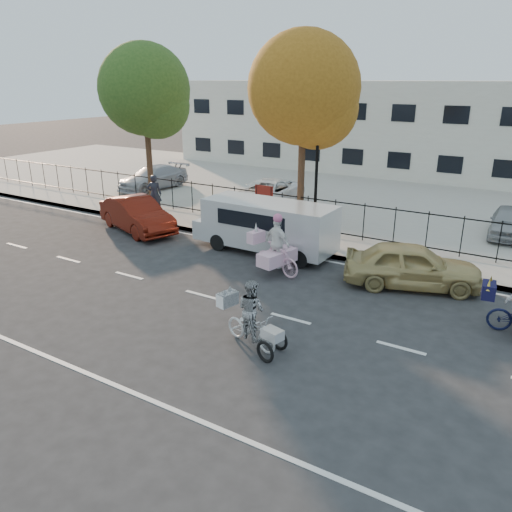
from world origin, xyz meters
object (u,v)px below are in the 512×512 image
Objects in this scene: red_sedan at (137,215)px; pedestrian at (154,194)px; zebra_trike at (251,321)px; gold_sedan at (412,265)px; lamppost at (317,162)px; white_van at (267,225)px; lot_car_d at (509,222)px; lot_car_a at (153,178)px; lot_car_b at (266,194)px; unicorn_bike at (276,252)px.

pedestrian reaches higher than red_sedan.
gold_sedan is at bearing -7.87° from zebra_trike.
white_van is at bearing -109.77° from lamppost.
pedestrian is at bearing -165.57° from lot_car_d.
white_van is at bearing -66.05° from red_sedan.
lot_car_a is 7.72m from lot_car_b.
lamppost is at bearing 20.52° from unicorn_bike.
red_sedan is at bearing -157.53° from lamppost.
gold_sedan is at bearing -4.42° from white_van.
pedestrian is at bearing 167.03° from white_van.
lot_car_a is at bearing 163.46° from lamppost.
unicorn_bike reaches higher than lot_car_a.
gold_sedan is (5.50, -0.52, -0.35)m from white_van.
lamppost reaches higher than white_van.
lot_car_a is at bearing 49.51° from gold_sedan.
gold_sedan is at bearing -14.79° from lot_car_a.
lot_car_a is (-10.91, 5.85, -0.26)m from white_van.
lamppost reaches higher than lot_car_b.
unicorn_bike is (0.55, -4.11, -2.35)m from lamppost.
zebra_trike is 4.78m from unicorn_bike.
red_sedan is 1.05× the size of gold_sedan.
lamppost reaches higher than unicorn_bike.
lot_car_b is 10.76m from lot_car_d.
lamppost reaches higher than gold_sedan.
red_sedan is 11.55m from gold_sedan.
gold_sedan is at bearing 134.36° from pedestrian.
lot_car_a is at bearing 176.55° from lot_car_b.
lot_car_a is (-16.42, 6.36, 0.09)m from gold_sedan.
pedestrian is (-1.03, 2.25, 0.35)m from red_sedan.
red_sedan is at bearing -46.13° from lot_car_a.
pedestrian is at bearing -40.48° from lot_car_a.
zebra_trike is at bearing -61.84° from lot_car_b.
lot_car_b is 1.38× the size of lot_car_d.
zebra_trike is 6.97m from white_van.
lamppost is 1.25× the size of lot_car_d.
zebra_trike reaches higher than red_sedan.
zebra_trike is at bearing -74.73° from lamppost.
pedestrian is 0.53× the size of lot_car_d.
lamppost is 2.38× the size of pedestrian.
zebra_trike is at bearing -145.18° from unicorn_bike.
lamppost reaches higher than zebra_trike.
lot_car_b is at bearing 43.10° from zebra_trike.
zebra_trike is at bearing -112.19° from lot_car_d.
lot_car_b is at bearing 36.23° from gold_sedan.
pedestrian is (-7.93, -0.60, -2.05)m from lamppost.
unicorn_bike is 8.56m from lot_car_b.
pedestrian reaches higher than zebra_trike.
zebra_trike is at bearing 138.45° from gold_sedan.
white_van is 2.97× the size of pedestrian.
lot_car_a is at bearing 152.76° from white_van.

